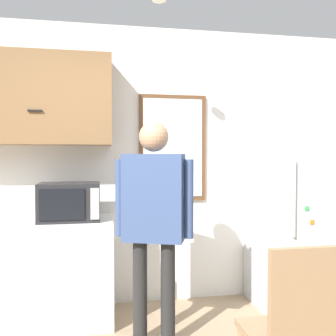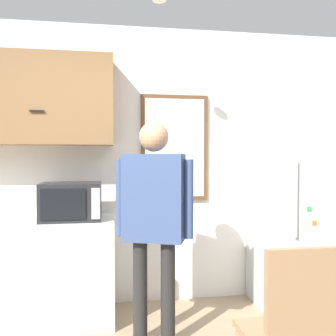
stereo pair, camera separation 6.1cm
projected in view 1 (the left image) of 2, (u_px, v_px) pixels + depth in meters
back_wall at (133, 165)px, 3.68m from camera, size 6.00×0.06×2.70m
microwave at (70, 202)px, 3.19m from camera, size 0.51×0.39×0.32m
person at (154, 209)px, 2.84m from camera, size 0.57×0.37×1.70m
refrigerator at (293, 209)px, 3.58m from camera, size 0.73×0.74×1.86m
chair at (296, 326)px, 1.98m from camera, size 0.45×0.45×0.99m
window at (173, 148)px, 3.71m from camera, size 0.67×0.05×1.04m
ceiling_light at (159, 0)px, 2.96m from camera, size 0.11×0.11×0.01m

